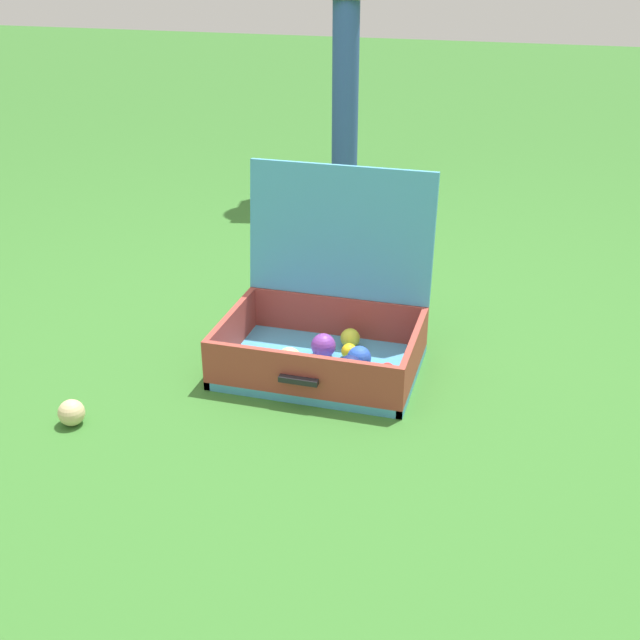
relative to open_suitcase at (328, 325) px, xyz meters
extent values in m
plane|color=#336B28|center=(-0.05, -0.11, -0.12)|extent=(16.00, 16.00, 0.00)
cube|color=#4799C6|center=(-0.01, -0.05, -0.11)|extent=(0.57, 0.40, 0.03)
cube|color=#9E3D33|center=(-0.28, -0.05, -0.05)|extent=(0.02, 0.40, 0.15)
cube|color=#9E3D33|center=(0.27, -0.05, -0.05)|extent=(0.02, 0.40, 0.15)
cube|color=#9E3D33|center=(-0.01, -0.25, -0.05)|extent=(0.53, 0.02, 0.15)
cube|color=#9E3D33|center=(-0.01, 0.14, -0.05)|extent=(0.53, 0.02, 0.15)
cube|color=#4799C6|center=(-0.01, 0.17, 0.23)|extent=(0.57, 0.06, 0.40)
cube|color=black|center=(-0.01, -0.27, -0.04)|extent=(0.11, 0.02, 0.02)
sphere|color=#CCDB38|center=(0.05, 0.07, -0.07)|extent=(0.06, 0.06, 0.06)
sphere|color=navy|center=(0.10, -0.12, -0.06)|extent=(0.07, 0.07, 0.07)
sphere|color=red|center=(0.20, -0.09, -0.08)|extent=(0.05, 0.05, 0.05)
sphere|color=white|center=(0.07, -0.19, -0.07)|extent=(0.07, 0.07, 0.07)
sphere|color=orange|center=(0.20, -0.15, -0.07)|extent=(0.05, 0.05, 0.05)
sphere|color=purple|center=(-0.01, -0.02, -0.06)|extent=(0.07, 0.07, 0.07)
sphere|color=yellow|center=(0.07, -0.01, -0.08)|extent=(0.05, 0.05, 0.05)
sphere|color=blue|center=(0.11, -0.06, -0.06)|extent=(0.07, 0.07, 0.07)
sphere|color=#D1B784|center=(-0.08, -0.13, -0.06)|extent=(0.07, 0.07, 0.07)
sphere|color=#D1B784|center=(-0.56, -0.51, -0.09)|extent=(0.07, 0.07, 0.07)
cylinder|color=#2D4C93|center=(-0.41, 1.84, 0.33)|extent=(0.12, 0.12, 0.90)
cylinder|color=#2D4C93|center=(-0.37, 1.66, 0.33)|extent=(0.12, 0.12, 0.90)
camera|label=1|loc=(0.56, -2.07, 1.06)|focal=45.42mm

